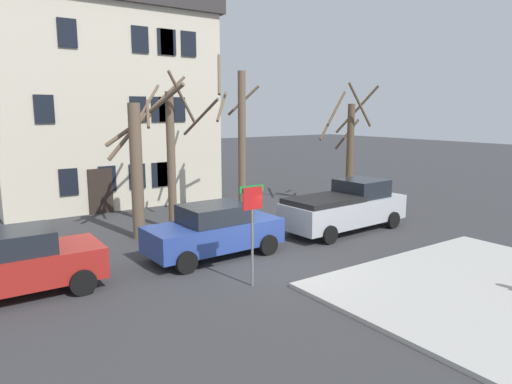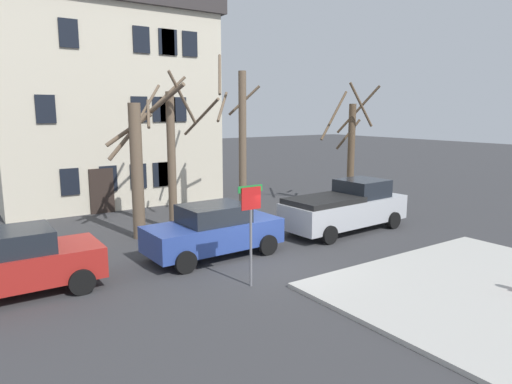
% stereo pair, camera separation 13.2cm
% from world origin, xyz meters
% --- Properties ---
extents(ground_plane, '(120.00, 120.00, 0.00)m').
position_xyz_m(ground_plane, '(0.00, 0.00, 0.00)').
color(ground_plane, '#38383A').
extents(building_main, '(11.08, 6.78, 11.01)m').
position_xyz_m(building_main, '(-0.80, 13.73, 5.58)').
color(building_main, beige).
rests_on(building_main, ground_plane).
extents(tree_bare_near, '(2.57, 2.47, 5.75)m').
position_xyz_m(tree_bare_near, '(-2.07, 5.51, 2.78)').
color(tree_bare_near, brown).
rests_on(tree_bare_near, ground_plane).
extents(tree_bare_mid, '(2.96, 2.82, 6.18)m').
position_xyz_m(tree_bare_mid, '(-0.54, 5.92, 3.20)').
color(tree_bare_mid, brown).
rests_on(tree_bare_mid, ground_plane).
extents(tree_bare_far, '(2.41, 1.78, 7.18)m').
position_xyz_m(tree_bare_far, '(2.82, 6.09, 3.46)').
color(tree_bare_far, brown).
rests_on(tree_bare_far, ground_plane).
extents(tree_bare_end, '(2.80, 2.30, 6.04)m').
position_xyz_m(tree_bare_end, '(8.76, 5.30, 2.94)').
color(tree_bare_end, brown).
rests_on(tree_bare_end, ground_plane).
extents(car_red_sedan, '(4.41, 2.11, 1.73)m').
position_xyz_m(car_red_sedan, '(-6.81, 1.95, 0.86)').
color(car_red_sedan, '#AD231E').
rests_on(car_red_sedan, ground_plane).
extents(car_blue_sedan, '(4.50, 2.15, 1.72)m').
position_xyz_m(car_blue_sedan, '(-0.91, 1.90, 0.86)').
color(car_blue_sedan, '#2D4799').
rests_on(car_blue_sedan, ground_plane).
extents(pickup_truck_silver, '(5.55, 2.36, 1.98)m').
position_xyz_m(pickup_truck_silver, '(5.05, 1.85, 0.96)').
color(pickup_truck_silver, '#B7BABF').
rests_on(pickup_truck_silver, ground_plane).
extents(street_sign_pole, '(0.76, 0.07, 2.78)m').
position_xyz_m(street_sign_pole, '(-1.36, -0.98, 1.95)').
color(street_sign_pole, slate).
rests_on(street_sign_pole, ground_plane).
extents(bicycle_leaning, '(1.75, 0.22, 1.03)m').
position_xyz_m(bicycle_leaning, '(-5.90, 5.93, 0.37)').
color(bicycle_leaning, black).
rests_on(bicycle_leaning, ground_plane).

